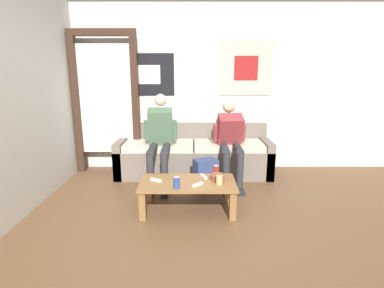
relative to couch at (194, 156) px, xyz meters
The scene contains 15 objects.
ground_plane 2.13m from the couch, 89.16° to the right, with size 18.00×18.00×0.00m, color brown.
wall_back 1.06m from the couch, 85.02° to the left, with size 10.00×0.07×2.55m.
door_frame 1.63m from the couch, behind, with size 1.00×0.10×2.15m.
couch is the anchor object (origin of this frame).
coffee_table 1.28m from the couch, 93.21° to the right, with size 1.07×0.56×0.35m.
person_seated_adult 0.72m from the couch, 140.63° to the right, with size 0.47×0.88×1.24m.
person_seated_teen 0.71m from the couch, 33.50° to the right, with size 0.47×0.91×1.16m.
backpack 0.72m from the couch, 77.23° to the right, with size 0.35×0.30×0.43m.
ceramic_bowl 1.25m from the couch, 77.62° to the right, with size 0.17×0.17×0.07m.
pillar_candle 1.39m from the couch, 78.68° to the right, with size 0.07×0.07×0.11m.
drink_can_blue 1.48m from the couch, 97.31° to the right, with size 0.07×0.07×0.12m.
drink_can_red 1.11m from the couch, 76.44° to the right, with size 0.07×0.07×0.12m.
game_controller_near_left 1.33m from the couch, 108.99° to the right, with size 0.14×0.11×0.03m.
game_controller_near_right 1.39m from the couch, 88.47° to the right, with size 0.12×0.13×0.03m.
game_controller_far_center 1.15m from the couch, 84.52° to the right, with size 0.08×0.15×0.03m.
Camera 1 is at (-0.06, -2.32, 1.54)m, focal length 28.00 mm.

